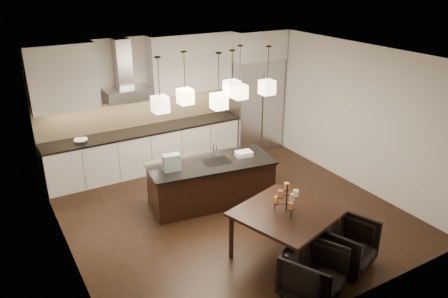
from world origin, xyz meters
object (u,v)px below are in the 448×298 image
island_body (211,183)px  dining_table (284,234)px  armchair_right (346,244)px  refrigerator (254,104)px  armchair_left (314,273)px

island_body → dining_table: size_ratio=1.72×
dining_table → armchair_right: 0.90m
dining_table → refrigerator: bearing=45.4°
island_body → armchair_left: island_body is taller
armchair_left → armchair_right: (0.84, 0.25, 0.01)m
island_body → dining_table: bearing=-77.9°
refrigerator → island_body: refrigerator is taller
island_body → armchair_right: bearing=-65.0°
refrigerator → armchair_right: (-1.41, -4.53, -0.73)m
refrigerator → armchair_right: size_ratio=2.80×
dining_table → armchair_left: bearing=-118.4°
armchair_left → refrigerator: bearing=38.5°
island_body → dining_table: island_body is taller
dining_table → armchair_right: dining_table is taller
refrigerator → armchair_right: bearing=-107.3°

